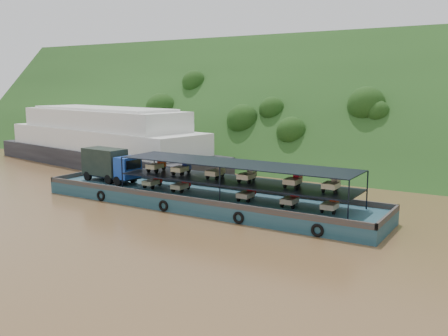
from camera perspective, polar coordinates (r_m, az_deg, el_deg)
The scene contains 4 objects.
ground at distance 47.94m, azimuth 0.15°, elevation -4.49°, with size 160.00×160.00×0.00m, color brown.
hillside at distance 80.31m, azimuth 13.70°, elevation 0.93°, with size 140.00×28.00×28.00m, color #1C3814.
cargo_barge at distance 48.60m, azimuth -3.60°, elevation -2.88°, with size 35.00×7.18×4.76m.
passenger_ferry at distance 74.82m, azimuth -13.60°, elevation 3.12°, with size 42.44×16.96×8.37m.
Camera 1 is at (24.31, -39.66, 11.58)m, focal length 40.00 mm.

